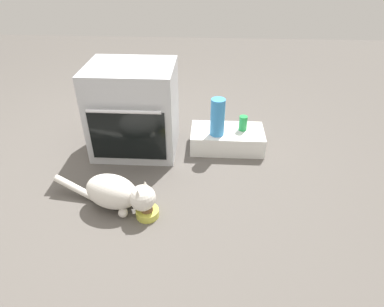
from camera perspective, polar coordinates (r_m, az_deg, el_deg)
The scene contains 7 objects.
ground at distance 2.44m, azimuth -11.89°, elevation -4.81°, with size 8.00×8.00×0.00m, color #56514C.
oven at distance 2.63m, azimuth -9.96°, elevation 7.46°, with size 0.65×0.57×0.70m.
pantry_cabinet at distance 2.74m, azimuth 6.04°, elevation 2.52°, with size 0.59×0.33×0.16m, color white.
food_bowl at distance 2.13m, azimuth -7.68°, elevation -9.96°, with size 0.15×0.15×0.08m.
cat at distance 2.15m, azimuth -12.74°, elevation -6.62°, with size 0.73×0.32×0.24m.
soda_can at distance 2.70m, azimuth 8.77°, elevation 5.18°, with size 0.07×0.07×0.12m, color green.
water_bottle at distance 2.57m, azimuth 4.42°, elevation 6.24°, with size 0.11×0.11×0.30m, color #388CD1.
Camera 1 is at (0.60, -1.84, 1.48)m, focal length 31.01 mm.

